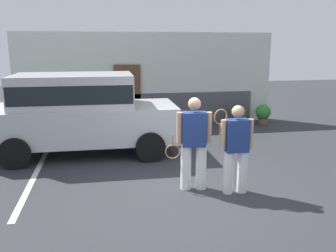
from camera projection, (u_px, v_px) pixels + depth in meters
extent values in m
plane|color=#2D2D33|center=(191.00, 192.00, 6.95)|extent=(40.00, 40.00, 0.00)
cube|color=silver|center=(35.00, 175.00, 7.84)|extent=(0.12, 4.40, 0.01)
cube|color=silver|center=(148.00, 79.00, 12.69)|extent=(8.94, 0.30, 3.18)
cube|color=#4C4C51|center=(149.00, 109.00, 12.73)|extent=(7.51, 0.10, 1.10)
cube|color=brown|center=(128.00, 96.00, 12.47)|extent=(0.90, 0.06, 2.10)
cube|color=#B7B7BC|center=(86.00, 123.00, 9.30)|extent=(4.62, 1.95, 0.90)
cube|color=#B7B7BC|center=(74.00, 90.00, 9.08)|extent=(2.92, 1.79, 0.80)
cube|color=black|center=(74.00, 91.00, 9.08)|extent=(2.86, 1.81, 0.44)
cylinder|color=black|center=(142.00, 129.00, 10.57)|extent=(0.72, 0.27, 0.72)
cylinder|color=black|center=(150.00, 147.00, 8.75)|extent=(0.72, 0.27, 0.72)
cylinder|color=black|center=(31.00, 133.00, 10.06)|extent=(0.72, 0.27, 0.72)
cylinder|color=black|center=(15.00, 153.00, 8.23)|extent=(0.72, 0.27, 0.72)
cylinder|color=white|center=(201.00, 167.00, 7.05)|extent=(0.21, 0.21, 0.88)
cylinder|color=white|center=(186.00, 167.00, 7.04)|extent=(0.21, 0.21, 0.88)
cube|color=navy|center=(194.00, 129.00, 6.88)|extent=(0.48, 0.34, 0.65)
sphere|color=tan|center=(195.00, 104.00, 6.77)|extent=(0.24, 0.24, 0.24)
cylinder|color=tan|center=(209.00, 128.00, 6.88)|extent=(0.11, 0.11, 0.60)
cylinder|color=tan|center=(179.00, 128.00, 6.87)|extent=(0.11, 0.11, 0.60)
torus|color=olive|center=(173.00, 152.00, 7.02)|extent=(0.37, 0.08, 0.37)
cylinder|color=olive|center=(173.00, 140.00, 6.97)|extent=(0.03, 0.03, 0.20)
cylinder|color=white|center=(242.00, 172.00, 6.90)|extent=(0.19, 0.19, 0.82)
cylinder|color=white|center=(228.00, 172.00, 6.85)|extent=(0.19, 0.19, 0.82)
cube|color=navy|center=(237.00, 136.00, 6.72)|extent=(0.42, 0.27, 0.61)
sphere|color=tan|center=(238.00, 112.00, 6.62)|extent=(0.23, 0.23, 0.23)
cylinder|color=tan|center=(250.00, 134.00, 6.75)|extent=(0.10, 0.10, 0.56)
cylinder|color=tan|center=(223.00, 135.00, 6.67)|extent=(0.10, 0.10, 0.56)
torus|color=olive|center=(221.00, 117.00, 6.64)|extent=(0.29, 0.10, 0.29)
cylinder|color=olive|center=(220.00, 129.00, 6.69)|extent=(0.03, 0.03, 0.20)
cylinder|color=gray|center=(238.00, 122.00, 12.78)|extent=(0.35, 0.35, 0.21)
sphere|color=#387F33|center=(238.00, 112.00, 12.71)|extent=(0.54, 0.54, 0.54)
cylinder|color=brown|center=(263.00, 121.00, 12.92)|extent=(0.34, 0.34, 0.21)
sphere|color=#387F33|center=(263.00, 112.00, 12.85)|extent=(0.53, 0.53, 0.53)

